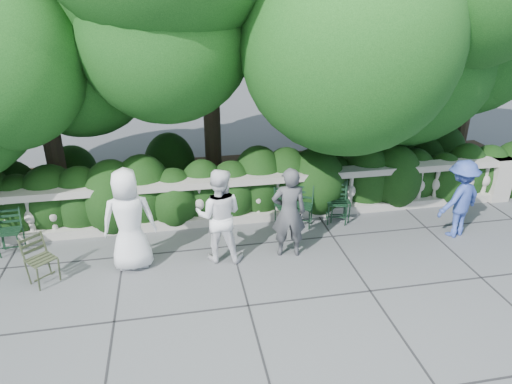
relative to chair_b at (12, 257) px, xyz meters
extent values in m
plane|color=#4E5055|center=(4.49, -1.18, 0.00)|extent=(90.00, 90.00, 0.00)
cube|color=#9E998E|center=(4.49, 0.62, 0.09)|extent=(12.00, 0.32, 0.18)
cube|color=#9E998E|center=(4.49, 0.62, 0.93)|extent=(12.00, 0.36, 0.14)
cube|color=#9E998E|center=(10.27, 0.62, 0.50)|extent=(0.44, 0.44, 1.00)
cylinder|color=#3F3023|center=(0.49, 2.22, 1.40)|extent=(0.40, 0.40, 2.80)
ellipsoid|color=#0E350F|center=(0.49, 1.78, 3.68)|extent=(5.28, 5.28, 3.96)
cylinder|color=#3F3023|center=(3.99, 2.82, 1.70)|extent=(0.40, 0.40, 3.40)
cylinder|color=#3F3023|center=(7.49, 2.12, 1.50)|extent=(0.40, 0.40, 3.00)
ellipsoid|color=#0E350F|center=(7.49, 1.66, 3.92)|extent=(5.52, 5.52, 4.14)
cylinder|color=#3F3023|center=(10.49, 2.62, 1.30)|extent=(0.40, 0.40, 2.60)
ellipsoid|color=#0E350F|center=(10.49, 2.22, 3.40)|extent=(4.80, 4.80, 3.60)
imported|color=white|center=(2.22, -0.71, 0.91)|extent=(0.91, 0.62, 1.82)
imported|color=#434448|center=(4.96, -0.83, 0.85)|extent=(0.66, 0.48, 1.69)
imported|color=white|center=(3.74, -0.74, 0.86)|extent=(0.97, 0.83, 1.72)
imported|color=#364DA4|center=(8.37, -0.73, 0.78)|extent=(1.14, 0.88, 1.55)
camera|label=1|loc=(3.06, -7.79, 4.48)|focal=32.00mm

